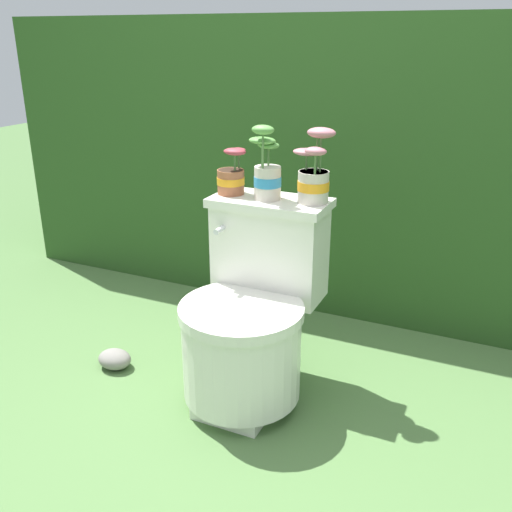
{
  "coord_description": "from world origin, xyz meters",
  "views": [
    {
      "loc": [
        0.69,
        -1.51,
        1.24
      ],
      "look_at": [
        -0.07,
        0.15,
        0.52
      ],
      "focal_mm": 40.0,
      "sensor_mm": 36.0,
      "label": 1
    }
  ],
  "objects_px": {
    "potted_plant_left": "(231,177)",
    "garden_stone": "(115,359)",
    "potted_plant_midleft": "(267,172)",
    "toilet": "(251,319)",
    "potted_plant_middle": "(314,175)"
  },
  "relations": [
    {
      "from": "potted_plant_middle",
      "to": "garden_stone",
      "type": "distance_m",
      "value": 1.07
    },
    {
      "from": "potted_plant_left",
      "to": "garden_stone",
      "type": "bearing_deg",
      "value": -149.29
    },
    {
      "from": "potted_plant_left",
      "to": "potted_plant_midleft",
      "type": "relative_size",
      "value": 0.64
    },
    {
      "from": "potted_plant_middle",
      "to": "garden_stone",
      "type": "bearing_deg",
      "value": -160.41
    },
    {
      "from": "potted_plant_midleft",
      "to": "garden_stone",
      "type": "bearing_deg",
      "value": -157.41
    },
    {
      "from": "potted_plant_left",
      "to": "potted_plant_middle",
      "type": "distance_m",
      "value": 0.31
    },
    {
      "from": "potted_plant_middle",
      "to": "potted_plant_midleft",
      "type": "bearing_deg",
      "value": -171.4
    },
    {
      "from": "potted_plant_midleft",
      "to": "garden_stone",
      "type": "relative_size",
      "value": 1.92
    },
    {
      "from": "potted_plant_middle",
      "to": "garden_stone",
      "type": "xyz_separation_m",
      "value": [
        -0.71,
        -0.25,
        -0.76
      ]
    },
    {
      "from": "potted_plant_left",
      "to": "toilet",
      "type": "bearing_deg",
      "value": -47.4
    },
    {
      "from": "toilet",
      "to": "potted_plant_midleft",
      "type": "relative_size",
      "value": 2.68
    },
    {
      "from": "potted_plant_left",
      "to": "potted_plant_midleft",
      "type": "height_order",
      "value": "potted_plant_midleft"
    },
    {
      "from": "potted_plant_midleft",
      "to": "potted_plant_middle",
      "type": "relative_size",
      "value": 1.02
    },
    {
      "from": "toilet",
      "to": "garden_stone",
      "type": "relative_size",
      "value": 5.14
    },
    {
      "from": "toilet",
      "to": "potted_plant_middle",
      "type": "distance_m",
      "value": 0.54
    }
  ]
}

